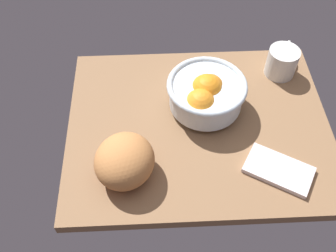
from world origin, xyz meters
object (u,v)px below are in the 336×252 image
at_px(fruit_bowl, 206,93).
at_px(bread_loaf, 125,161).
at_px(napkin_folded, 279,170).
at_px(mug, 282,61).

xyz_separation_m(fruit_bowl, bread_loaf, (-0.21, -0.20, -0.01)).
bearing_deg(fruit_bowl, napkin_folded, -52.89).
relative_size(fruit_bowl, bread_loaf, 1.40).
height_order(bread_loaf, mug, bread_loaf).
xyz_separation_m(fruit_bowl, napkin_folded, (0.16, -0.21, -0.05)).
bearing_deg(bread_loaf, mug, 36.05).
bearing_deg(mug, bread_loaf, -143.95).
xyz_separation_m(bread_loaf, mug, (0.45, 0.32, -0.01)).
relative_size(fruit_bowl, napkin_folded, 1.32).
relative_size(bread_loaf, mug, 1.22).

